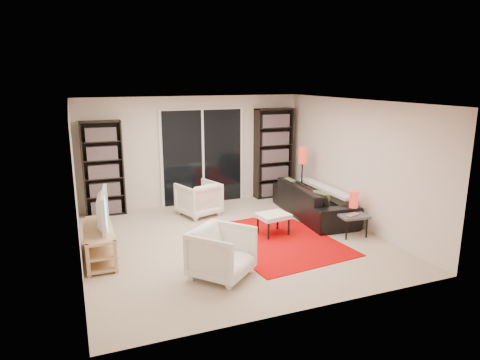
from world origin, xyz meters
The scene contains 20 objects.
floor centered at (0.00, 0.00, 0.00)m, with size 5.00×5.00×0.00m, color beige.
wall_back centered at (0.00, 2.50, 1.20)m, with size 5.00×0.02×2.40m, color beige.
wall_front centered at (0.00, -2.50, 1.20)m, with size 5.00×0.02×2.40m, color beige.
wall_left centered at (-2.50, 0.00, 1.20)m, with size 0.02×5.00×2.40m, color beige.
wall_right centered at (2.50, 0.00, 1.20)m, with size 0.02×5.00×2.40m, color beige.
ceiling centered at (0.00, 0.00, 2.40)m, with size 5.00×5.00×0.02m, color white.
sliding_door centered at (0.20, 2.46, 1.05)m, with size 1.92×0.08×2.16m.
bookshelf_left centered at (-1.95, 2.33, 0.98)m, with size 0.80×0.30×1.95m.
bookshelf_right centered at (1.90, 2.33, 1.05)m, with size 0.90×0.30×2.10m.
tv_stand centered at (-2.23, 0.05, 0.26)m, with size 0.44×1.37×0.50m.
tv centered at (-2.21, 0.05, 0.79)m, with size 1.01×0.13×0.58m, color black.
rug centered at (0.69, -0.28, 0.01)m, with size 1.85×2.50×0.01m, color #C70405.
sofa centered at (2.02, 0.68, 0.33)m, with size 2.28×0.89×0.66m, color black.
armchair_back centered at (-0.16, 1.61, 0.35)m, with size 0.74×0.76×0.69m, color white.
armchair_front centered at (-0.64, -1.26, 0.36)m, with size 0.77×0.79×0.72m, color white.
ottoman centered at (0.77, -0.02, 0.34)m, with size 0.60×0.51×0.40m.
side_table centered at (2.08, -0.54, 0.36)m, with size 0.55×0.55×0.40m.
laptop centered at (2.05, -0.66, 0.41)m, with size 0.30×0.19×0.02m, color silver.
table_lamp centered at (2.22, -0.38, 0.58)m, with size 0.16×0.16×0.37m, color red.
floor_lamp centered at (2.14, 1.38, 1.00)m, with size 0.20×0.20×1.33m.
Camera 1 is at (-2.47, -6.62, 2.78)m, focal length 32.00 mm.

